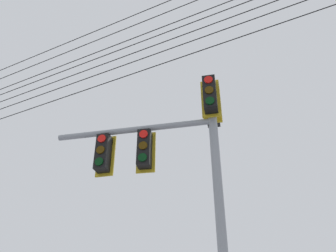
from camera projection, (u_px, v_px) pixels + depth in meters
name	position (u px, v px, depth m)	size (l,w,h in m)	color
signal_mast_assembly	(180.00, 162.00, 7.88)	(3.79, 2.21, 7.05)	gray
overhead_wire_span	(156.00, 35.00, 10.66)	(33.64, 6.87, 2.76)	black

